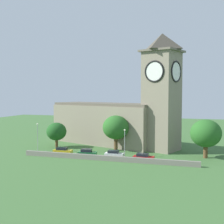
{
  "coord_description": "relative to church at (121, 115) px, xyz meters",
  "views": [
    {
      "loc": [
        21.16,
        -67.2,
        15.2
      ],
      "look_at": [
        -1.88,
        6.77,
        10.26
      ],
      "focal_mm": 48.61,
      "sensor_mm": 36.0,
      "label": 1
    }
  ],
  "objects": [
    {
      "name": "ground_plane",
      "position": [
        2.25,
        -1.69,
        -8.88
      ],
      "size": [
        200.0,
        200.0,
        0.0
      ],
      "primitive_type": "plane",
      "color": "#3D6633"
    },
    {
      "name": "church",
      "position": [
        0.0,
        0.0,
        0.0
      ],
      "size": [
        40.91,
        23.31,
        30.48
      ],
      "color": "gray",
      "rests_on": "ground"
    },
    {
      "name": "quay_barrier",
      "position": [
        2.25,
        -20.35,
        -8.31
      ],
      "size": [
        40.82,
        0.7,
        1.14
      ],
      "primitive_type": "cube",
      "color": "gray",
      "rests_on": "ground"
    },
    {
      "name": "car_yellow",
      "position": [
        -10.3,
        -16.82,
        -8.01
      ],
      "size": [
        4.78,
        2.36,
        1.72
      ],
      "color": "gold",
      "rests_on": "ground"
    },
    {
      "name": "car_green",
      "position": [
        -3.41,
        -17.72,
        -7.94
      ],
      "size": [
        4.54,
        2.54,
        1.87
      ],
      "color": "#1E6B38",
      "rests_on": "ground"
    },
    {
      "name": "car_white",
      "position": [
        3.06,
        -16.93,
        -7.98
      ],
      "size": [
        4.45,
        2.28,
        1.77
      ],
      "color": "silver",
      "rests_on": "ground"
    },
    {
      "name": "car_red",
      "position": [
        10.23,
        -17.97,
        -8.04
      ],
      "size": [
        4.66,
        2.3,
        1.64
      ],
      "color": "red",
      "rests_on": "ground"
    },
    {
      "name": "streetlamp_west_end",
      "position": [
        -18.11,
        -15.38,
        -4.02
      ],
      "size": [
        0.44,
        0.44,
        7.32
      ],
      "color": "#9EA0A5",
      "rests_on": "ground"
    },
    {
      "name": "streetlamp_west_mid",
      "position": [
        5.15,
        -15.18,
        -4.44
      ],
      "size": [
        0.44,
        0.44,
        6.58
      ],
      "color": "#9EA0A5",
      "rests_on": "ground"
    },
    {
      "name": "tree_riverside_east",
      "position": [
        0.8,
        -7.89,
        -2.84
      ],
      "size": [
        6.99,
        6.99,
        9.23
      ],
      "color": "brown",
      "rests_on": "ground"
    },
    {
      "name": "tree_churchyard",
      "position": [
        23.46,
        -10.76,
        -3.12
      ],
      "size": [
        7.18,
        7.18,
        9.03
      ],
      "color": "brown",
      "rests_on": "ground"
    },
    {
      "name": "tree_by_tower",
      "position": [
        -16.24,
        -8.57,
        -4.49
      ],
      "size": [
        5.53,
        5.53,
        6.91
      ],
      "color": "brown",
      "rests_on": "ground"
    }
  ]
}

